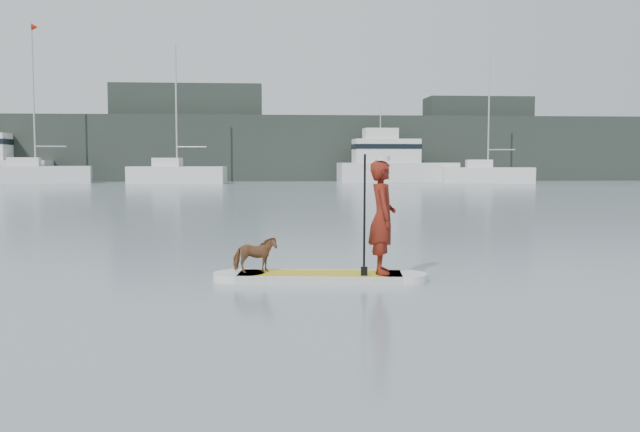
{
  "coord_description": "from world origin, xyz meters",
  "views": [
    {
      "loc": [
        -2.68,
        -14.72,
        1.84
      ],
      "look_at": [
        -1.85,
        -3.9,
        1.0
      ],
      "focal_mm": 40.0,
      "sensor_mm": 36.0,
      "label": 1
    }
  ],
  "objects": [
    {
      "name": "ground",
      "position": [
        0.0,
        0.0,
        0.0
      ],
      "size": [
        140.0,
        140.0,
        0.0
      ],
      "primitive_type": "plane",
      "color": "slate",
      "rests_on": "ground"
    },
    {
      "name": "paddler",
      "position": [
        -0.91,
        -4.01,
        0.98
      ],
      "size": [
        0.44,
        0.65,
        1.72
      ],
      "primitive_type": "imported",
      "rotation": [
        0.0,
        0.0,
        1.52
      ],
      "color": "maroon",
      "rests_on": "paddleboard"
    },
    {
      "name": "shore_building_east",
      "position": [
        18.0,
        54.0,
        4.0
      ],
      "size": [
        10.0,
        4.0,
        8.0
      ],
      "primitive_type": "cube",
      "color": "black",
      "rests_on": "ground"
    },
    {
      "name": "shore_building_west",
      "position": [
        -10.0,
        54.0,
        4.5
      ],
      "size": [
        14.0,
        4.0,
        9.0
      ],
      "primitive_type": "cube",
      "color": "black",
      "rests_on": "ground"
    },
    {
      "name": "white_cap",
      "position": [
        -0.91,
        -4.01,
        1.88
      ],
      "size": [
        0.22,
        0.22,
        0.07
      ],
      "primitive_type": "cylinder",
      "color": "silver",
      "rests_on": "paddler"
    },
    {
      "name": "shore_mass",
      "position": [
        0.0,
        53.0,
        3.0
      ],
      "size": [
        90.0,
        6.0,
        6.0
      ],
      "primitive_type": "cube",
      "color": "black",
      "rests_on": "ground"
    },
    {
      "name": "paddleboard",
      "position": [
        -1.85,
        -3.9,
        0.06
      ],
      "size": [
        3.28,
        1.08,
        0.12
      ],
      "rotation": [
        0.0,
        0.0,
        -0.11
      ],
      "color": "gold",
      "rests_on": "ground"
    },
    {
      "name": "sailboat_c",
      "position": [
        -9.91,
        43.91,
        0.82
      ],
      "size": [
        7.95,
        3.23,
        11.14
      ],
      "rotation": [
        0.0,
        0.0,
        -0.08
      ],
      "color": "silver",
      "rests_on": "ground"
    },
    {
      "name": "dog",
      "position": [
        -2.85,
        -3.79,
        0.4
      ],
      "size": [
        0.69,
        0.38,
        0.56
      ],
      "primitive_type": "imported",
      "rotation": [
        0.0,
        0.0,
        1.7
      ],
      "color": "brown",
      "rests_on": "paddleboard"
    },
    {
      "name": "paddle",
      "position": [
        -1.21,
        -4.22,
        0.8
      ],
      "size": [
        0.1,
        0.3,
        2.0
      ],
      "rotation": [
        0.0,
        0.0,
        -0.11
      ],
      "color": "black",
      "rests_on": "ground"
    },
    {
      "name": "motor_yacht_a",
      "position": [
        8.35,
        46.83,
        1.73
      ],
      "size": [
        10.39,
        3.57,
        6.16
      ],
      "rotation": [
        0.0,
        0.0,
        0.04
      ],
      "color": "silver",
      "rests_on": "ground"
    },
    {
      "name": "sailboat_b",
      "position": [
        -21.6,
        45.48,
        0.9
      ],
      "size": [
        9.04,
        4.09,
        12.95
      ],
      "rotation": [
        0.0,
        0.0,
        0.17
      ],
      "color": "silver",
      "rests_on": "ground"
    },
    {
      "name": "sailboat_e",
      "position": [
        15.86,
        43.86,
        0.77
      ],
      "size": [
        7.72,
        3.62,
        10.76
      ],
      "rotation": [
        0.0,
        0.0,
        -0.17
      ],
      "color": "silver",
      "rests_on": "ground"
    }
  ]
}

